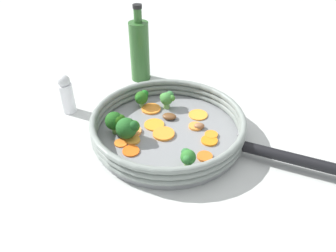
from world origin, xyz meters
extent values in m
plane|color=#B8BCB8|center=(0.00, 0.00, 0.00)|extent=(4.00, 4.00, 0.00)
cylinder|color=gray|center=(0.00, 0.00, 0.01)|extent=(0.32, 0.32, 0.01)
torus|color=gray|center=(0.00, 0.00, 0.02)|extent=(0.34, 0.34, 0.01)
torus|color=gray|center=(0.00, 0.00, 0.04)|extent=(0.34, 0.34, 0.01)
torus|color=gray|center=(0.00, 0.00, 0.05)|extent=(0.34, 0.34, 0.01)
cylinder|color=black|center=(-0.25, 0.12, 0.03)|extent=(0.22, 0.12, 0.02)
sphere|color=gray|center=(-0.12, 0.10, 0.02)|extent=(0.01, 0.01, 0.01)
sphere|color=gray|center=(-0.15, 0.02, 0.02)|extent=(0.01, 0.01, 0.01)
cylinder|color=orange|center=(-0.09, 0.04, 0.02)|extent=(0.05, 0.05, 0.00)
cylinder|color=#F29140|center=(0.08, 0.00, 0.02)|extent=(0.04, 0.04, 0.01)
cylinder|color=orange|center=(0.01, 0.01, 0.02)|extent=(0.07, 0.07, 0.01)
cylinder|color=orange|center=(0.03, -0.02, 0.02)|extent=(0.06, 0.06, 0.00)
cylinder|color=orange|center=(-0.07, 0.09, 0.02)|extent=(0.03, 0.03, 0.01)
cylinder|color=orange|center=(-0.09, 0.02, 0.02)|extent=(0.04, 0.04, 0.01)
cylinder|color=orange|center=(0.08, 0.07, 0.02)|extent=(0.05, 0.05, 0.00)
cylinder|color=orange|center=(-0.06, -0.01, 0.02)|extent=(0.04, 0.04, 0.01)
cylinder|color=orange|center=(-0.07, -0.06, 0.02)|extent=(0.06, 0.06, 0.00)
cylinder|color=#F19C35|center=(0.08, 0.03, 0.02)|extent=(0.03, 0.03, 0.00)
cylinder|color=orange|center=(0.10, 0.04, 0.02)|extent=(0.03, 0.03, 0.00)
cylinder|color=orange|center=(0.04, -0.09, 0.02)|extent=(0.05, 0.05, 0.00)
cylinder|color=#609448|center=(0.12, 0.00, 0.02)|extent=(0.01, 0.01, 0.02)
sphere|color=#1B5217|center=(0.12, 0.00, 0.05)|extent=(0.04, 0.04, 0.04)
sphere|color=#205110|center=(0.10, 0.00, 0.05)|extent=(0.02, 0.02, 0.02)
sphere|color=#1D4A0D|center=(0.11, 0.01, 0.05)|extent=(0.02, 0.02, 0.02)
cylinder|color=#88AD6A|center=(-0.03, 0.12, 0.02)|extent=(0.02, 0.02, 0.02)
sphere|color=#2C702A|center=(-0.03, 0.12, 0.04)|extent=(0.03, 0.03, 0.03)
sphere|color=#2E6A34|center=(-0.03, 0.11, 0.05)|extent=(0.02, 0.02, 0.02)
sphere|color=#246B22|center=(-0.03, 0.11, 0.04)|extent=(0.02, 0.02, 0.02)
sphere|color=#2B6E2F|center=(-0.03, 0.13, 0.05)|extent=(0.02, 0.02, 0.02)
cylinder|color=#7EA65D|center=(0.06, -0.10, 0.02)|extent=(0.01, 0.01, 0.02)
sphere|color=#225B18|center=(0.06, -0.10, 0.04)|extent=(0.03, 0.03, 0.03)
sphere|color=#2C6018|center=(0.05, -0.11, 0.04)|extent=(0.01, 0.01, 0.01)
sphere|color=#19641B|center=(0.05, -0.11, 0.05)|extent=(0.02, 0.02, 0.02)
sphere|color=#20611B|center=(0.07, -0.09, 0.04)|extent=(0.02, 0.02, 0.02)
cylinder|color=#70A353|center=(0.00, -0.10, 0.02)|extent=(0.01, 0.01, 0.02)
sphere|color=#3D7F38|center=(0.00, -0.10, 0.04)|extent=(0.03, 0.03, 0.03)
sphere|color=#3D7F2E|center=(-0.01, -0.09, 0.04)|extent=(0.02, 0.02, 0.02)
sphere|color=#35783B|center=(-0.01, -0.11, 0.05)|extent=(0.02, 0.02, 0.02)
sphere|color=#408233|center=(0.01, -0.10, 0.04)|extent=(0.02, 0.02, 0.02)
cylinder|color=#6F904E|center=(0.09, 0.02, 0.02)|extent=(0.02, 0.02, 0.02)
sphere|color=#205921|center=(0.09, 0.02, 0.04)|extent=(0.05, 0.05, 0.05)
sphere|color=#22631B|center=(0.07, 0.02, 0.04)|extent=(0.03, 0.03, 0.03)
sphere|color=#1B4F1F|center=(0.07, 0.03, 0.05)|extent=(0.02, 0.02, 0.02)
ellipsoid|color=#8E5C3B|center=(-0.07, -0.01, 0.02)|extent=(0.02, 0.02, 0.01)
ellipsoid|color=brown|center=(-0.01, -0.05, 0.02)|extent=(0.04, 0.03, 0.01)
cylinder|color=white|center=(0.24, -0.11, 0.04)|extent=(0.03, 0.03, 0.08)
sphere|color=silver|center=(0.24, -0.11, 0.09)|extent=(0.03, 0.03, 0.03)
cylinder|color=#2D5B28|center=(0.07, -0.28, 0.08)|extent=(0.05, 0.05, 0.17)
cylinder|color=#2D5B28|center=(0.07, -0.28, 0.18)|extent=(0.02, 0.02, 0.04)
cylinder|color=black|center=(0.07, -0.28, 0.21)|extent=(0.02, 0.02, 0.01)
camera|label=1|loc=(0.02, 0.58, 0.46)|focal=35.00mm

